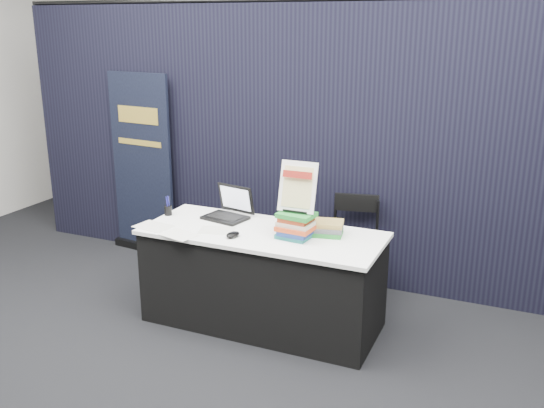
{
  "coord_description": "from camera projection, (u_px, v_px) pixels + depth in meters",
  "views": [
    {
      "loc": [
        1.78,
        -3.31,
        2.25
      ],
      "look_at": [
        0.08,
        0.55,
        0.97
      ],
      "focal_mm": 40.0,
      "sensor_mm": 36.0,
      "label": 1
    }
  ],
  "objects": [
    {
      "name": "floor",
      "position": [
        230.0,
        357.0,
        4.23
      ],
      "size": [
        8.0,
        8.0,
        0.0
      ],
      "primitive_type": "plane",
      "color": "black",
      "rests_on": "ground"
    },
    {
      "name": "wall_back",
      "position": [
        382.0,
        65.0,
        7.23
      ],
      "size": [
        8.0,
        0.02,
        3.5
      ],
      "primitive_type": "cube",
      "color": "beige",
      "rests_on": "floor"
    },
    {
      "name": "drape_partition",
      "position": [
        312.0,
        146.0,
        5.29
      ],
      "size": [
        6.0,
        0.08,
        2.4
      ],
      "primitive_type": "cube",
      "color": "black",
      "rests_on": "floor"
    },
    {
      "name": "display_table",
      "position": [
        262.0,
        278.0,
        4.61
      ],
      "size": [
        1.8,
        0.75,
        0.75
      ],
      "color": "black",
      "rests_on": "floor"
    },
    {
      "name": "laptop",
      "position": [
        228.0,
        210.0,
        4.8
      ],
      "size": [
        0.37,
        0.33,
        0.25
      ],
      "rotation": [
        0.0,
        0.0,
        -0.2
      ],
      "color": "black",
      "rests_on": "display_table"
    },
    {
      "name": "mouse",
      "position": [
        233.0,
        235.0,
        4.38
      ],
      "size": [
        0.1,
        0.14,
        0.04
      ],
      "primitive_type": "ellipsoid",
      "rotation": [
        0.0,
        0.0,
        -0.17
      ],
      "color": "black",
      "rests_on": "display_table"
    },
    {
      "name": "brochure_left",
      "position": [
        153.0,
        226.0,
        4.61
      ],
      "size": [
        0.3,
        0.23,
        0.0
      ],
      "primitive_type": "cube",
      "rotation": [
        0.0,
        0.0,
        -0.15
      ],
      "color": "silver",
      "rests_on": "display_table"
    },
    {
      "name": "brochure_mid",
      "position": [
        179.0,
        235.0,
        4.43
      ],
      "size": [
        0.3,
        0.24,
        0.0
      ],
      "primitive_type": "cube",
      "rotation": [
        0.0,
        0.0,
        -0.25
      ],
      "color": "white",
      "rests_on": "display_table"
    },
    {
      "name": "brochure_right",
      "position": [
        217.0,
        230.0,
        4.52
      ],
      "size": [
        0.3,
        0.25,
        0.0
      ],
      "primitive_type": "cube",
      "rotation": [
        0.0,
        0.0,
        0.29
      ],
      "color": "silver",
      "rests_on": "display_table"
    },
    {
      "name": "pen_cup",
      "position": [
        168.0,
        210.0,
        4.87
      ],
      "size": [
        0.07,
        0.07,
        0.08
      ],
      "primitive_type": "cylinder",
      "rotation": [
        0.0,
        0.0,
        -0.17
      ],
      "color": "black",
      "rests_on": "display_table"
    },
    {
      "name": "book_stack_tall",
      "position": [
        296.0,
        225.0,
        4.34
      ],
      "size": [
        0.24,
        0.19,
        0.19
      ],
      "rotation": [
        0.0,
        0.0,
        -0.02
      ],
      "color": "#1D6E68",
      "rests_on": "display_table"
    },
    {
      "name": "book_stack_short",
      "position": [
        328.0,
        228.0,
        4.42
      ],
      "size": [
        0.25,
        0.2,
        0.1
      ],
      "rotation": [
        0.0,
        0.0,
        0.12
      ],
      "color": "#207B2C",
      "rests_on": "display_table"
    },
    {
      "name": "info_sign",
      "position": [
        298.0,
        188.0,
        4.28
      ],
      "size": [
        0.27,
        0.14,
        0.37
      ],
      "rotation": [
        0.0,
        0.0,
        0.01
      ],
      "color": "black",
      "rests_on": "book_stack_tall"
    },
    {
      "name": "pullup_banner",
      "position": [
        142.0,
        175.0,
        5.99
      ],
      "size": [
        0.76,
        0.18,
        1.79
      ],
      "rotation": [
        0.0,
        0.0,
        -0.1
      ],
      "color": "black",
      "rests_on": "floor"
    },
    {
      "name": "stacking_chair",
      "position": [
        350.0,
        242.0,
        5.06
      ],
      "size": [
        0.46,
        0.47,
        0.86
      ],
      "rotation": [
        0.0,
        0.0,
        0.21
      ],
      "color": "black",
      "rests_on": "floor"
    }
  ]
}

